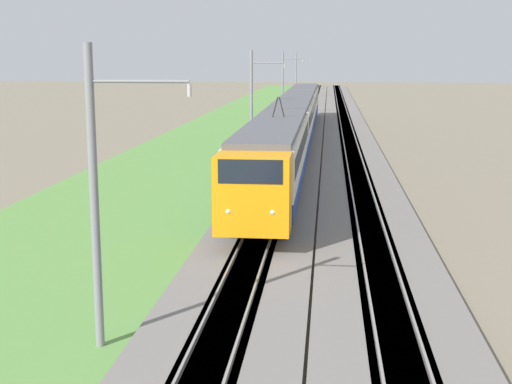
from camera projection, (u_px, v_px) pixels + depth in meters
name	position (u px, v px, depth m)	size (l,w,h in m)	color
ballast_main	(295.00, 146.00, 57.87)	(240.00, 4.40, 0.30)	slate
ballast_adjacent	(350.00, 147.00, 57.43)	(240.00, 4.40, 0.30)	slate
track_main	(295.00, 146.00, 57.87)	(240.00, 1.57, 0.45)	#4C4238
track_adjacent	(350.00, 146.00, 57.43)	(240.00, 1.57, 0.45)	#4C4238
grass_verge	(210.00, 146.00, 58.58)	(240.00, 11.79, 0.12)	#5B8E42
passenger_train	(294.00, 120.00, 55.55)	(62.35, 2.86, 5.19)	orange
catenary_mast_near	(97.00, 197.00, 17.30)	(0.22, 2.56, 7.64)	slate
catenary_mast_mid	(252.00, 102.00, 52.13)	(0.22, 2.56, 7.74)	slate
catenary_mast_far	(283.00, 83.00, 86.96)	(0.22, 2.56, 7.88)	slate
catenary_mast_distant	(296.00, 75.00, 121.80)	(0.22, 2.56, 7.96)	slate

